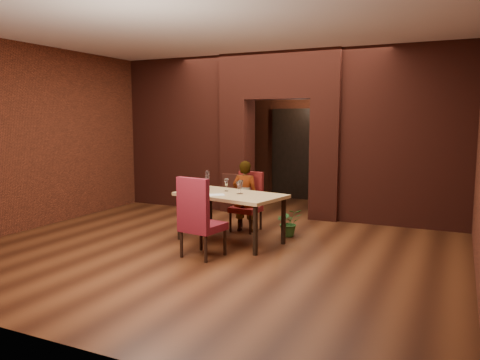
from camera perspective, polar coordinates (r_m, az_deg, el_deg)
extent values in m
plane|color=#4E2713|center=(7.75, -0.34, -6.85)|extent=(8.00, 8.00, 0.00)
cube|color=silver|center=(7.62, -0.36, 17.16)|extent=(7.00, 8.00, 0.04)
cube|color=maroon|center=(11.26, 8.52, 5.77)|extent=(7.00, 0.04, 3.20)
cube|color=maroon|center=(4.28, -24.18, 2.58)|extent=(7.00, 0.04, 3.20)
cube|color=maroon|center=(9.56, -19.70, 5.13)|extent=(0.04, 8.00, 3.20)
cube|color=maroon|center=(9.76, -0.31, 2.96)|extent=(0.55, 0.55, 2.30)
cube|color=maroon|center=(9.10, 10.56, 2.51)|extent=(0.55, 0.55, 2.30)
cube|color=maroon|center=(9.39, 5.05, 12.53)|extent=(2.45, 0.55, 0.90)
cube|color=maroon|center=(10.42, -7.37, 5.66)|extent=(2.28, 0.35, 3.20)
cube|color=maroon|center=(8.82, 19.56, 4.98)|extent=(2.28, 0.35, 3.20)
cube|color=#9A412C|center=(9.56, -1.07, -0.76)|extent=(0.40, 0.03, 0.50)
cube|color=black|center=(11.35, 6.44, 3.04)|extent=(0.90, 0.08, 2.10)
cube|color=black|center=(11.31, 6.38, 3.02)|extent=(1.02, 0.04, 2.22)
cube|color=tan|center=(7.33, -1.17, -4.61)|extent=(1.79, 1.23, 0.77)
cube|color=maroon|center=(8.02, 0.70, -2.68)|extent=(0.49, 0.49, 1.01)
cube|color=maroon|center=(6.54, -4.53, -4.47)|extent=(0.59, 0.59, 1.13)
imported|color=silver|center=(7.97, 0.61, -1.98)|extent=(0.48, 0.34, 1.22)
cube|color=silver|center=(7.12, -3.04, -1.82)|extent=(0.35, 0.33, 0.00)
cylinder|color=silver|center=(7.37, -6.10, -0.68)|extent=(0.18, 0.18, 0.22)
cylinder|color=white|center=(7.64, -4.00, 0.00)|extent=(0.07, 0.07, 0.32)
imported|color=#2D6228|center=(7.75, 5.99, -5.15)|extent=(0.54, 0.53, 0.46)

